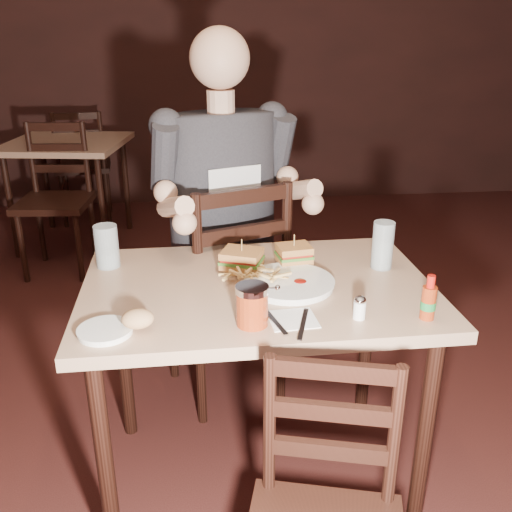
{
  "coord_description": "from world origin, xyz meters",
  "views": [
    {
      "loc": [
        -0.34,
        -1.71,
        1.55
      ],
      "look_at": [
        -0.16,
        -0.01,
        0.85
      ],
      "focal_mm": 40.0,
      "sensor_mm": 36.0,
      "label": 1
    }
  ],
  "objects": [
    {
      "name": "hot_sauce",
      "position": [
        0.3,
        -0.34,
        0.84
      ],
      "size": [
        0.04,
        0.04,
        0.13
      ],
      "primitive_type": null,
      "rotation": [
        0.0,
        0.0,
        0.02
      ],
      "color": "maroon",
      "rests_on": "main_table"
    },
    {
      "name": "chair_far",
      "position": [
        -0.24,
        0.5,
        0.5
      ],
      "size": [
        0.6,
        0.63,
        0.99
      ],
      "primitive_type": null,
      "rotation": [
        0.0,
        0.0,
        3.48
      ],
      "color": "black",
      "rests_on": "ground"
    },
    {
      "name": "ketchup_dollop",
      "position": [
        -0.02,
        -0.09,
        0.79
      ],
      "size": [
        0.04,
        0.04,
        0.01
      ],
      "primitive_type": "ellipsoid",
      "rotation": [
        0.0,
        0.0,
        0.02
      ],
      "color": "maroon",
      "rests_on": "dinner_plate"
    },
    {
      "name": "fries_pile",
      "position": [
        -0.16,
        -0.03,
        0.8
      ],
      "size": [
        0.25,
        0.18,
        0.04
      ],
      "primitive_type": null,
      "rotation": [
        0.0,
        0.0,
        0.02
      ],
      "color": "#E9BD6C",
      "rests_on": "dinner_plate"
    },
    {
      "name": "dinner_plate",
      "position": [
        -0.06,
        -0.08,
        0.78
      ],
      "size": [
        0.29,
        0.29,
        0.02
      ],
      "primitive_type": "cylinder",
      "rotation": [
        0.0,
        0.0,
        0.02
      ],
      "color": "white",
      "rests_on": "main_table"
    },
    {
      "name": "side_plate",
      "position": [
        -0.6,
        -0.32,
        0.78
      ],
      "size": [
        0.15,
        0.15,
        0.01
      ],
      "primitive_type": "cylinder",
      "rotation": [
        0.0,
        0.0,
        0.02
      ],
      "color": "white",
      "rests_on": "main_table"
    },
    {
      "name": "glass_right",
      "position": [
        0.28,
        0.03,
        0.85
      ],
      "size": [
        0.07,
        0.07,
        0.16
      ],
      "primitive_type": "cylinder",
      "rotation": [
        0.0,
        0.0,
        0.02
      ],
      "color": "silver",
      "rests_on": "main_table"
    },
    {
      "name": "sandwich_right",
      "position": [
        -0.01,
        0.08,
        0.83
      ],
      "size": [
        0.12,
        0.11,
        0.1
      ],
      "primitive_type": null,
      "rotation": [
        0.0,
        0.0,
        0.14
      ],
      "color": "#BE8041",
      "rests_on": "dinner_plate"
    },
    {
      "name": "bg_table",
      "position": [
        -1.26,
        2.5,
        0.68
      ],
      "size": [
        0.91,
        0.91,
        0.77
      ],
      "rotation": [
        0.0,
        0.0,
        -0.15
      ],
      "color": "tan",
      "rests_on": "ground"
    },
    {
      "name": "room_shell",
      "position": [
        0.0,
        0.0,
        1.4
      ],
      "size": [
        7.0,
        7.0,
        7.0
      ],
      "color": "black",
      "rests_on": "ground"
    },
    {
      "name": "bread_roll",
      "position": [
        -0.51,
        -0.32,
        0.81
      ],
      "size": [
        0.09,
        0.07,
        0.05
      ],
      "primitive_type": "ellipsoid",
      "rotation": [
        0.0,
        0.0,
        0.02
      ],
      "color": "tan",
      "rests_on": "side_plate"
    },
    {
      "name": "diner",
      "position": [
        -0.22,
        0.45,
        1.03
      ],
      "size": [
        0.72,
        0.64,
        1.03
      ],
      "primitive_type": null,
      "rotation": [
        0.0,
        0.0,
        0.34
      ],
      "color": "#2D2D32",
      "rests_on": "chair_far"
    },
    {
      "name": "main_table",
      "position": [
        -0.16,
        -0.06,
        0.68
      ],
      "size": [
        1.13,
        0.76,
        0.77
      ],
      "rotation": [
        0.0,
        0.0,
        0.02
      ],
      "color": "tan",
      "rests_on": "ground"
    },
    {
      "name": "knife",
      "position": [
        -0.14,
        -0.29,
        0.78
      ],
      "size": [
        0.07,
        0.22,
        0.01
      ],
      "primitive_type": "cube",
      "rotation": [
        0.0,
        0.0,
        0.25
      ],
      "color": "silver",
      "rests_on": "napkin"
    },
    {
      "name": "bg_chair_near",
      "position": [
        -1.26,
        1.95,
        0.48
      ],
      "size": [
        0.48,
        0.52,
        0.96
      ],
      "primitive_type": null,
      "rotation": [
        0.0,
        0.0,
        -0.09
      ],
      "color": "black",
      "rests_on": "ground"
    },
    {
      "name": "fork",
      "position": [
        -0.06,
        -0.34,
        0.78
      ],
      "size": [
        0.06,
        0.17,
        0.01
      ],
      "primitive_type": "cube",
      "rotation": [
        0.0,
        0.0,
        -0.29
      ],
      "color": "silver",
      "rests_on": "napkin"
    },
    {
      "name": "glass_left",
      "position": [
        -0.65,
        0.15,
        0.84
      ],
      "size": [
        0.08,
        0.08,
        0.15
      ],
      "primitive_type": "cylinder",
      "rotation": [
        0.0,
        0.0,
        0.02
      ],
      "color": "silver",
      "rests_on": "main_table"
    },
    {
      "name": "napkin",
      "position": [
        -0.08,
        -0.3,
        0.77
      ],
      "size": [
        0.14,
        0.13,
        0.0
      ],
      "primitive_type": "cube",
      "rotation": [
        0.0,
        0.0,
        0.08
      ],
      "color": "white",
      "rests_on": "main_table"
    },
    {
      "name": "sandwich_left",
      "position": [
        -0.2,
        0.05,
        0.84
      ],
      "size": [
        0.16,
        0.15,
        0.11
      ],
      "primitive_type": null,
      "rotation": [
        0.0,
        0.0,
        -0.38
      ],
      "color": "#BE8041",
      "rests_on": "dinner_plate"
    },
    {
      "name": "salt_shaker",
      "position": [
        0.11,
        -0.31,
        0.8
      ],
      "size": [
        0.04,
        0.04,
        0.06
      ],
      "primitive_type": null,
      "rotation": [
        0.0,
        0.0,
        0.02
      ],
      "color": "white",
      "rests_on": "main_table"
    },
    {
      "name": "syrup_dispenser",
      "position": [
        -0.2,
        -0.32,
        0.83
      ],
      "size": [
        0.09,
        0.09,
        0.12
      ],
      "primitive_type": null,
      "rotation": [
        0.0,
        0.0,
        0.02
      ],
      "color": "maroon",
      "rests_on": "main_table"
    },
    {
      "name": "bg_chair_far",
      "position": [
        -1.26,
        3.05,
        0.46
      ],
      "size": [
        0.47,
        0.51,
        0.92
      ],
      "primitive_type": null,
      "rotation": [
        0.0,
        0.0,
        3.25
      ],
      "color": "black",
      "rests_on": "ground"
    }
  ]
}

